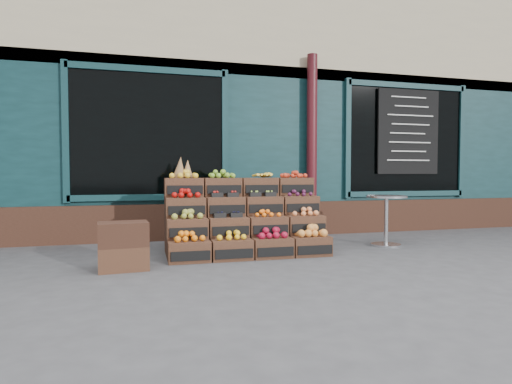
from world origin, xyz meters
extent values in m
plane|color=#414144|center=(0.00, 0.00, 0.00)|extent=(60.00, 60.00, 0.00)
cube|color=#0E2D31|center=(0.00, 5.20, 2.40)|extent=(12.00, 6.00, 4.80)
cube|color=#C1B28C|center=(0.00, 2.28, 3.80)|extent=(12.00, 0.18, 2.00)
cube|color=#0E2D31|center=(0.00, 2.25, 1.50)|extent=(12.00, 0.12, 3.00)
cube|color=#361E15|center=(0.00, 2.18, 0.30)|extent=(12.00, 0.18, 0.60)
cube|color=black|center=(-1.60, 2.18, 1.75)|extent=(2.40, 0.06, 2.00)
cube|color=black|center=(3.20, 2.18, 1.75)|extent=(2.40, 0.06, 2.00)
cylinder|color=#400E14|center=(1.20, 2.05, 1.60)|extent=(0.18, 0.18, 3.20)
cube|color=black|center=(3.20, 2.10, 1.90)|extent=(1.30, 0.04, 1.60)
cube|color=#472A1C|center=(-1.17, 0.35, 0.13)|extent=(0.53, 0.37, 0.26)
cube|color=black|center=(-1.17, 0.16, 0.10)|extent=(0.48, 0.02, 0.12)
cube|color=orange|center=(-1.17, 0.35, 0.31)|extent=(0.42, 0.28, 0.09)
cube|color=#472A1C|center=(-0.63, 0.35, 0.13)|extent=(0.53, 0.37, 0.26)
cube|color=black|center=(-0.63, 0.15, 0.10)|extent=(0.48, 0.02, 0.12)
cube|color=yellow|center=(-0.63, 0.35, 0.30)|extent=(0.42, 0.28, 0.08)
cube|color=#472A1C|center=(-0.09, 0.34, 0.13)|extent=(0.53, 0.37, 0.26)
cube|color=black|center=(-0.09, 0.15, 0.10)|extent=(0.48, 0.02, 0.12)
cube|color=maroon|center=(-0.09, 0.34, 0.31)|extent=(0.42, 0.28, 0.10)
cube|color=#472A1C|center=(0.45, 0.33, 0.13)|extent=(0.53, 0.37, 0.26)
cube|color=black|center=(0.45, 0.14, 0.10)|extent=(0.48, 0.02, 0.12)
cube|color=orange|center=(0.45, 0.33, 0.32)|extent=(0.42, 0.28, 0.12)
cube|color=#472A1C|center=(-1.17, 0.57, 0.39)|extent=(0.53, 0.37, 0.26)
cube|color=black|center=(-1.17, 0.38, 0.37)|extent=(0.48, 0.02, 0.12)
cube|color=olive|center=(-1.17, 0.57, 0.57)|extent=(0.42, 0.28, 0.09)
cube|color=#472A1C|center=(-0.63, 0.57, 0.39)|extent=(0.53, 0.37, 0.26)
cube|color=black|center=(-0.63, 0.37, 0.37)|extent=(0.48, 0.02, 0.12)
cube|color=black|center=(-0.63, 0.57, 0.54)|extent=(0.42, 0.28, 0.03)
cube|color=#472A1C|center=(-0.09, 0.56, 0.39)|extent=(0.53, 0.37, 0.26)
cube|color=black|center=(-0.09, 0.37, 0.37)|extent=(0.48, 0.02, 0.12)
cube|color=orange|center=(-0.09, 0.56, 0.56)|extent=(0.42, 0.28, 0.07)
cube|color=#472A1C|center=(0.46, 0.55, 0.39)|extent=(0.53, 0.37, 0.26)
cube|color=black|center=(0.45, 0.36, 0.37)|extent=(0.48, 0.02, 0.12)
cube|color=#EA8349|center=(0.46, 0.55, 0.56)|extent=(0.42, 0.28, 0.08)
cube|color=#472A1C|center=(-1.17, 0.79, 0.65)|extent=(0.53, 0.37, 0.26)
cube|color=black|center=(-1.17, 0.60, 0.63)|extent=(0.48, 0.02, 0.12)
cube|color=#A30B08|center=(-1.17, 0.79, 0.83)|extent=(0.42, 0.28, 0.09)
cube|color=#472A1C|center=(-0.62, 0.79, 0.65)|extent=(0.53, 0.37, 0.26)
cube|color=black|center=(-0.63, 0.60, 0.63)|extent=(0.48, 0.02, 0.12)
cube|color=#AC1A15|center=(-0.62, 0.79, 0.80)|extent=(0.42, 0.28, 0.04)
cube|color=#472A1C|center=(-0.08, 0.78, 0.65)|extent=(0.53, 0.37, 0.26)
cube|color=black|center=(-0.09, 0.59, 0.63)|extent=(0.48, 0.02, 0.12)
cube|color=#A5CD49|center=(-0.08, 0.78, 0.80)|extent=(0.42, 0.28, 0.03)
cube|color=#472A1C|center=(0.46, 0.78, 0.65)|extent=(0.53, 0.37, 0.26)
cube|color=black|center=(0.46, 0.58, 0.63)|extent=(0.48, 0.02, 0.12)
cube|color=#471535|center=(0.46, 0.78, 0.82)|extent=(0.42, 0.28, 0.07)
cube|color=#472A1C|center=(-1.16, 1.02, 0.91)|extent=(0.53, 0.37, 0.26)
cube|color=black|center=(-1.17, 0.82, 0.89)|extent=(0.48, 0.02, 0.12)
cube|color=gold|center=(-1.16, 1.02, 1.09)|extent=(0.42, 0.28, 0.09)
cube|color=#472A1C|center=(-0.62, 1.01, 0.91)|extent=(0.53, 0.37, 0.26)
cube|color=black|center=(-0.62, 0.82, 0.89)|extent=(0.48, 0.02, 0.12)
cube|color=olive|center=(-0.62, 1.01, 1.09)|extent=(0.42, 0.28, 0.09)
cube|color=#472A1C|center=(-0.08, 1.00, 0.91)|extent=(0.53, 0.37, 0.26)
cube|color=black|center=(-0.08, 0.81, 0.89)|extent=(0.48, 0.02, 0.12)
cube|color=yellow|center=(-0.08, 1.00, 1.08)|extent=(0.42, 0.28, 0.08)
cube|color=#472A1C|center=(0.46, 1.00, 0.91)|extent=(0.53, 0.37, 0.26)
cube|color=black|center=(0.46, 0.80, 0.89)|extent=(0.48, 0.02, 0.12)
cube|color=red|center=(0.46, 1.00, 1.08)|extent=(0.42, 0.28, 0.08)
cube|color=#361E15|center=(-0.36, 0.56, 0.13)|extent=(2.15, 0.39, 0.26)
cube|color=#361E15|center=(-0.35, 0.79, 0.26)|extent=(2.15, 0.39, 0.52)
cube|color=#361E15|center=(-0.35, 1.01, 0.39)|extent=(2.15, 0.39, 0.78)
cone|color=olive|center=(-1.21, 1.02, 1.19)|extent=(0.18, 0.18, 0.30)
cone|color=olive|center=(-1.10, 1.06, 1.17)|extent=(0.16, 0.16, 0.26)
cube|color=#472A1C|center=(-1.95, 0.08, 0.14)|extent=(0.58, 0.43, 0.28)
cube|color=#361E15|center=(-1.95, 0.08, 0.41)|extent=(0.58, 0.43, 0.28)
cylinder|color=silver|center=(1.87, 0.72, 0.02)|extent=(0.45, 0.45, 0.03)
cylinder|color=silver|center=(1.87, 0.72, 0.38)|extent=(0.06, 0.06, 0.74)
cylinder|color=silver|center=(1.87, 0.72, 0.76)|extent=(0.61, 0.61, 0.03)
imported|color=#18562F|center=(-1.46, 2.97, 1.01)|extent=(0.75, 0.51, 2.03)
camera|label=1|loc=(-1.77, -5.01, 1.11)|focal=30.00mm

